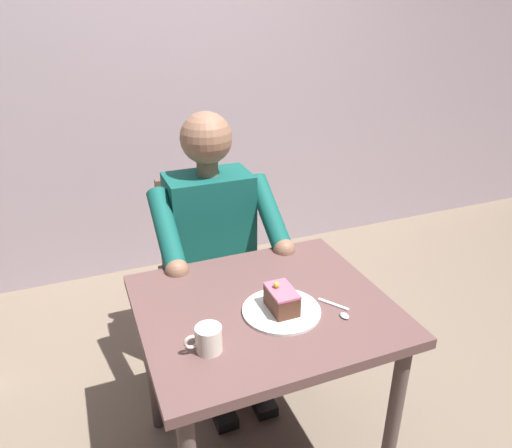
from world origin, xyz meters
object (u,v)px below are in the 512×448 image
at_px(chair, 206,262).
at_px(cake_slice, 282,299).
at_px(dessert_spoon, 339,310).
at_px(seated_person, 216,250).
at_px(coffee_cup, 208,339).
at_px(dining_table, 264,329).

height_order(chair, cake_slice, chair).
bearing_deg(chair, dessert_spoon, 104.07).
relative_size(seated_person, dessert_spoon, 8.96).
bearing_deg(chair, coffee_cup, 74.59).
relative_size(chair, cake_slice, 7.26).
distance_m(seated_person, dessert_spoon, 0.70).
distance_m(coffee_cup, dessert_spoon, 0.45).
relative_size(chair, seated_person, 0.73).
distance_m(chair, seated_person, 0.23).
bearing_deg(coffee_cup, dining_table, -147.50).
xyz_separation_m(dining_table, seated_person, (-0.00, -0.54, 0.04)).
bearing_deg(dessert_spoon, coffee_cup, 2.99).
bearing_deg(cake_slice, coffee_cup, 18.55).
xyz_separation_m(seated_person, dessert_spoon, (-0.21, 0.67, 0.07)).
xyz_separation_m(chair, dessert_spoon, (-0.21, 0.84, 0.22)).
bearing_deg(chair, dining_table, 90.00).
height_order(chair, coffee_cup, chair).
distance_m(dining_table, cake_slice, 0.17).
xyz_separation_m(dining_table, dessert_spoon, (-0.21, 0.13, 0.11)).
bearing_deg(seated_person, chair, -90.00).
distance_m(dining_table, coffee_cup, 0.32).
distance_m(dining_table, seated_person, 0.54).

